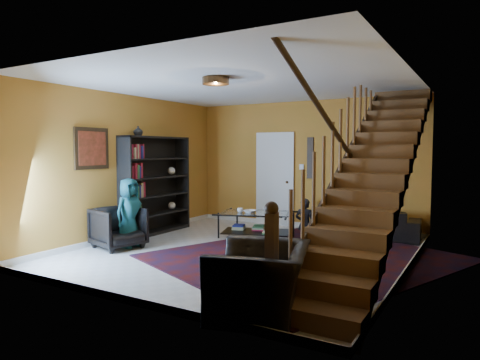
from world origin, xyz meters
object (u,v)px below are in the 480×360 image
object	(u,v)px
coffee_table	(256,223)
bookshelf	(156,187)
armchair_right	(260,280)
armchair_left	(118,228)
sofa	(367,223)

from	to	relation	value
coffee_table	bookshelf	bearing A→B (deg)	-165.22
armchair_right	coffee_table	distance (m)	3.86
armchair_left	coffee_table	world-z (taller)	armchair_left
armchair_left	sofa	bearing A→B (deg)	-34.31
sofa	armchair_right	xyz separation A→B (m)	(0.00, -4.55, 0.07)
coffee_table	armchair_right	bearing A→B (deg)	-61.40
bookshelf	coffee_table	size ratio (longest dim) A/B	1.32
sofa	armchair_right	distance (m)	4.55
armchair_left	coffee_table	distance (m)	2.59
sofa	bookshelf	bearing A→B (deg)	17.97
armchair_left	armchair_right	bearing A→B (deg)	-97.63
sofa	coffee_table	distance (m)	2.18
armchair_right	bookshelf	bearing A→B (deg)	-142.85
bookshelf	armchair_right	world-z (taller)	bookshelf
armchair_right	coffee_table	size ratio (longest dim) A/B	0.73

